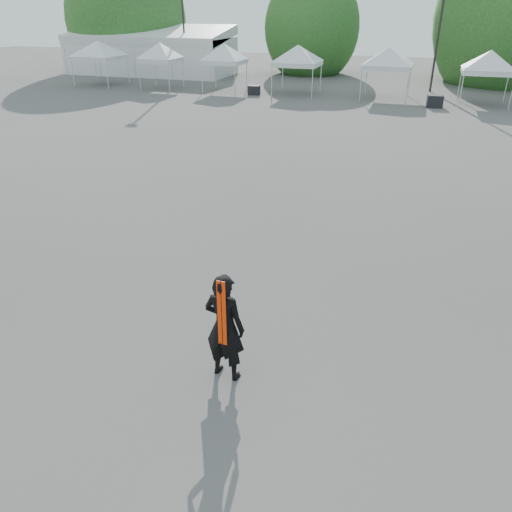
% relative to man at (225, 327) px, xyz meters
% --- Properties ---
extents(ground, '(120.00, 120.00, 0.00)m').
position_rel_man_xyz_m(ground, '(-0.06, 2.69, -1.01)').
color(ground, '#474442').
rests_on(ground, ground).
extents(marquee, '(15.00, 6.25, 4.23)m').
position_rel_man_xyz_m(marquee, '(-22.06, 37.69, 0.96)').
color(marquee, silver).
rests_on(marquee, ground).
extents(light_pole_west, '(0.60, 0.25, 10.30)m').
position_rel_man_xyz_m(light_pole_west, '(-18.06, 36.69, 4.76)').
color(light_pole_west, black).
rests_on(light_pole_west, ground).
extents(light_pole_east, '(0.60, 0.25, 9.80)m').
position_rel_man_xyz_m(light_pole_east, '(2.94, 34.69, 4.51)').
color(light_pole_east, black).
rests_on(light_pole_east, ground).
extents(tree_far_w, '(4.80, 4.80, 7.30)m').
position_rel_man_xyz_m(tree_far_w, '(-26.06, 40.69, 3.53)').
color(tree_far_w, '#382314').
rests_on(tree_far_w, ground).
extents(tree_mid_w, '(4.16, 4.16, 6.33)m').
position_rel_man_xyz_m(tree_mid_w, '(-8.06, 42.69, 2.92)').
color(tree_mid_w, '#382314').
rests_on(tree_mid_w, ground).
extents(tent_a, '(4.66, 4.66, 3.88)m').
position_rel_man_xyz_m(tent_a, '(-22.37, 30.01, 2.05)').
color(tent_a, silver).
rests_on(tent_a, ground).
extents(tent_b, '(3.73, 3.73, 3.88)m').
position_rel_man_xyz_m(tent_b, '(-16.84, 29.80, 2.05)').
color(tent_b, silver).
rests_on(tent_b, ground).
extents(tent_c, '(3.91, 3.91, 3.88)m').
position_rel_man_xyz_m(tent_c, '(-11.75, 30.10, 2.05)').
color(tent_c, silver).
rests_on(tent_c, ground).
extents(tent_d, '(4.41, 4.41, 3.88)m').
position_rel_man_xyz_m(tent_d, '(-6.32, 30.43, 2.05)').
color(tent_d, silver).
rests_on(tent_d, ground).
extents(tent_e, '(4.56, 4.56, 3.88)m').
position_rel_man_xyz_m(tent_e, '(-0.05, 30.55, 2.05)').
color(tent_e, silver).
rests_on(tent_e, ground).
extents(tent_f, '(4.37, 4.37, 3.88)m').
position_rel_man_xyz_m(tent_f, '(6.20, 29.82, 2.05)').
color(tent_f, silver).
rests_on(tent_f, ground).
extents(man, '(0.79, 0.58, 2.01)m').
position_rel_man_xyz_m(man, '(0.00, 0.00, 0.00)').
color(man, black).
rests_on(man, ground).
extents(crate_west, '(0.90, 0.75, 0.64)m').
position_rel_man_xyz_m(crate_west, '(-9.17, 29.20, -0.69)').
color(crate_west, black).
rests_on(crate_west, ground).
extents(crate_mid, '(1.03, 0.84, 0.75)m').
position_rel_man_xyz_m(crate_mid, '(3.28, 28.05, -0.63)').
color(crate_mid, black).
rests_on(crate_mid, ground).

